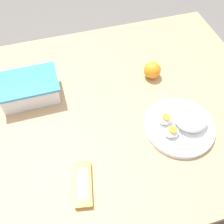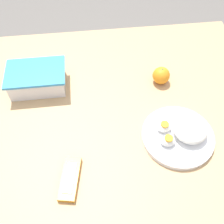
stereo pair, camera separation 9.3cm
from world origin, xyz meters
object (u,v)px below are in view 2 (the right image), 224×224
Objects in this scene: rice_plate at (181,134)px; candy_bar at (70,179)px; food_container at (37,80)px; orange_fruit at (161,75)px.

rice_plate is 0.40m from candy_bar.
food_container is 3.26× the size of orange_fruit.
orange_fruit is 0.53m from candy_bar.
rice_plate is at bearing -31.09° from food_container.
food_container is at bearing 105.65° from candy_bar.
rice_plate is at bearing -88.08° from orange_fruit.
food_container reaches higher than candy_bar.
candy_bar is (-0.37, -0.38, -0.02)m from orange_fruit.
food_container is at bearing 148.91° from rice_plate.
rice_plate is (0.01, -0.27, -0.01)m from orange_fruit.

